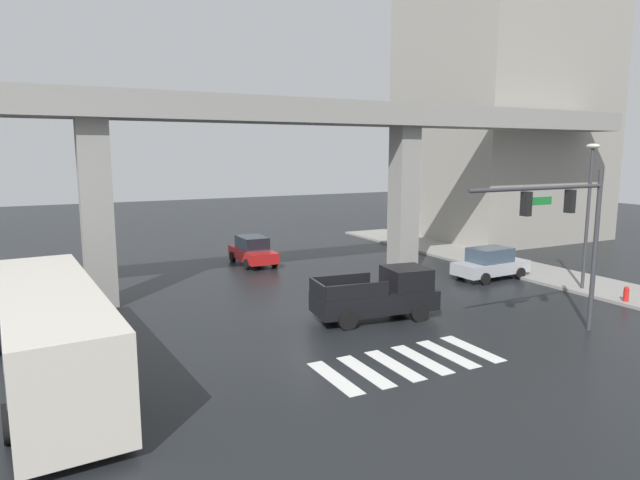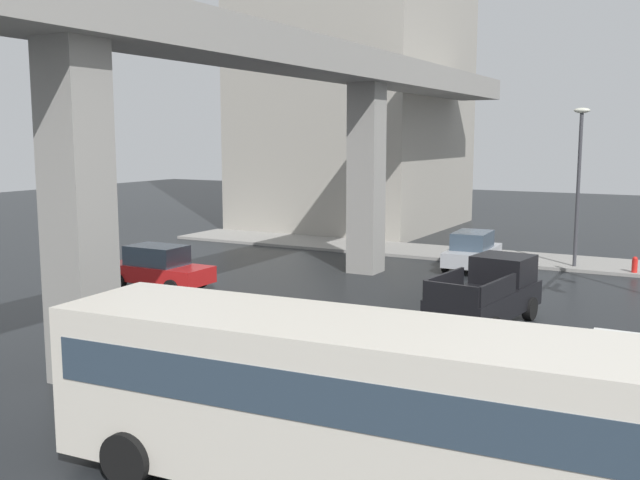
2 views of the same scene
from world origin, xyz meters
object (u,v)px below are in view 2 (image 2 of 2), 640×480
sedan_silver (472,250)px  sedan_red (158,267)px  street_lamp_near_corner (579,169)px  fire_hydrant (635,266)px  city_bus (357,399)px  pickup_truck (489,294)px

sedan_silver → sedan_red: same height
sedan_silver → street_lamp_near_corner: (2.14, -4.11, 3.70)m
fire_hydrant → sedan_silver: bearing=104.6°
city_bus → fire_hydrant: 23.43m
pickup_truck → sedan_silver: (9.29, 3.33, -0.14)m
city_bus → pickup_truck: bearing=5.6°
fire_hydrant → street_lamp_near_corner: bearing=81.1°
sedan_red → city_bus: bearing=-128.9°
fire_hydrant → pickup_truck: bearing=163.2°
sedan_red → fire_hydrant: sedan_red is taller
city_bus → street_lamp_near_corner: street_lamp_near_corner is taller
sedan_red → street_lamp_near_corner: 18.81m
sedan_silver → street_lamp_near_corner: size_ratio=0.60×
pickup_truck → sedan_red: size_ratio=1.23×
sedan_silver → fire_hydrant: bearing=-75.4°
sedan_red → street_lamp_near_corner: size_ratio=0.59×
sedan_silver → fire_hydrant: size_ratio=5.15×
street_lamp_near_corner → pickup_truck: bearing=176.1°
pickup_truck → street_lamp_near_corner: bearing=-3.9°
city_bus → fire_hydrant: size_ratio=12.87×
pickup_truck → street_lamp_near_corner: (11.43, -0.77, 3.57)m
city_bus → street_lamp_near_corner: size_ratio=1.51×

